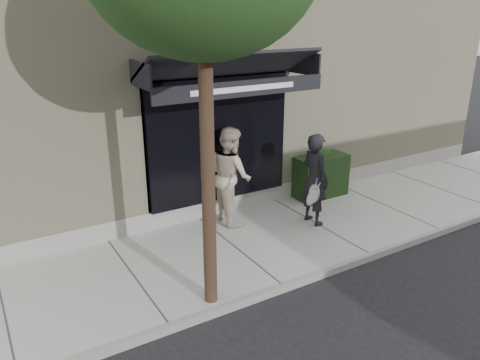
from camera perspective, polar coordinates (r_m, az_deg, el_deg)
ground at (r=10.10m, az=9.25°, el=-5.85°), size 80.00×80.00×0.00m
sidewalk at (r=10.08m, az=9.27°, el=-5.55°), size 20.00×3.00×0.12m
curb at (r=9.09m, az=15.62°, el=-8.98°), size 20.00×0.10×0.14m
building_facade at (r=13.34m, az=-4.20°, el=12.96°), size 14.30×8.04×5.64m
hedge at (r=11.40m, az=9.66°, el=0.75°), size 1.30×0.70×1.14m
pedestrian_front at (r=9.74m, az=9.12°, el=0.08°), size 0.75×0.92×1.94m
pedestrian_back at (r=9.70m, az=-1.15°, el=0.62°), size 0.85×1.05×2.05m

